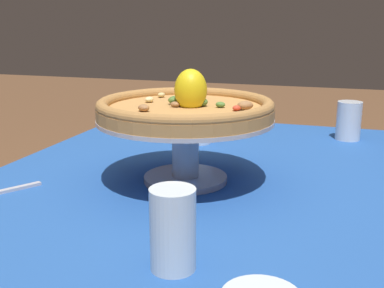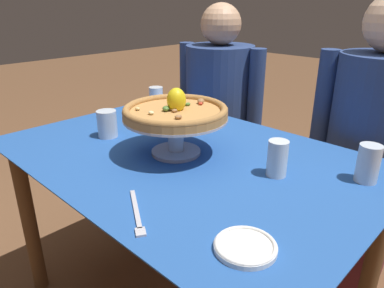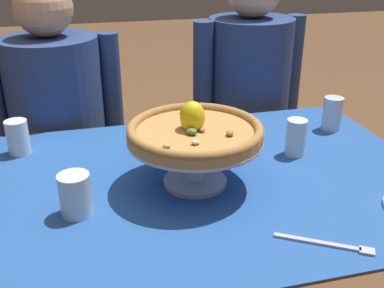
{
  "view_description": "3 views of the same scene",
  "coord_description": "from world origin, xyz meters",
  "views": [
    {
      "loc": [
        0.86,
        0.28,
        1.05
      ],
      "look_at": [
        -0.02,
        -0.0,
        0.81
      ],
      "focal_mm": 44.43,
      "sensor_mm": 36.0,
      "label": 1
    },
    {
      "loc": [
        0.83,
        -0.81,
        1.23
      ],
      "look_at": [
        -0.01,
        0.05,
        0.75
      ],
      "focal_mm": 33.58,
      "sensor_mm": 36.0,
      "label": 2
    },
    {
      "loc": [
        -0.3,
        -1.05,
        1.34
      ],
      "look_at": [
        -0.03,
        -0.01,
        0.84
      ],
      "focal_mm": 42.13,
      "sensor_mm": 36.0,
      "label": 3
    }
  ],
  "objects": [
    {
      "name": "water_glass_side_right",
      "position": [
        0.32,
        0.08,
        0.77
      ],
      "size": [
        0.06,
        0.06,
        0.11
      ],
      "color": "silver",
      "rests_on": "dining_table"
    },
    {
      "name": "diner_right",
      "position": [
        0.4,
        0.69,
        0.62
      ],
      "size": [
        0.5,
        0.39,
        1.27
      ],
      "color": "maroon",
      "rests_on": "ground"
    },
    {
      "name": "pizza_stand",
      "position": [
        -0.02,
        -0.02,
        0.82
      ],
      "size": [
        0.36,
        0.36,
        0.14
      ],
      "color": "#B7B7C1",
      "rests_on": "dining_table"
    },
    {
      "name": "diner_left",
      "position": [
        -0.4,
        0.66,
        0.6
      ],
      "size": [
        0.51,
        0.4,
        1.22
      ],
      "color": "navy",
      "rests_on": "ground"
    },
    {
      "name": "water_glass_back_right",
      "position": [
        0.53,
        0.23,
        0.78
      ],
      "size": [
        0.07,
        0.07,
        0.12
      ],
      "color": "silver",
      "rests_on": "dining_table"
    },
    {
      "name": "side_plate",
      "position": [
        0.47,
        -0.27,
        0.73
      ],
      "size": [
        0.14,
        0.14,
        0.02
      ],
      "color": "white",
      "rests_on": "dining_table"
    },
    {
      "name": "pizza",
      "position": [
        -0.02,
        -0.02,
        0.88
      ],
      "size": [
        0.35,
        0.35,
        0.1
      ],
      "color": "#BC8447",
      "rests_on": "pizza_stand"
    },
    {
      "name": "water_glass_back_left",
      "position": [
        -0.5,
        0.3,
        0.77
      ],
      "size": [
        0.07,
        0.07,
        0.11
      ],
      "color": "white",
      "rests_on": "dining_table"
    },
    {
      "name": "water_glass_side_left",
      "position": [
        -0.34,
        -0.09,
        0.77
      ],
      "size": [
        0.08,
        0.08,
        0.11
      ],
      "color": "silver",
      "rests_on": "dining_table"
    },
    {
      "name": "dinner_fork",
      "position": [
        0.19,
        -0.35,
        0.73
      ],
      "size": [
        0.19,
        0.13,
        0.01
      ],
      "color": "#B7B7C1",
      "rests_on": "dining_table"
    },
    {
      "name": "dining_table",
      "position": [
        0.0,
        0.0,
        0.62
      ],
      "size": [
        1.31,
        0.9,
        0.73
      ],
      "color": "brown",
      "rests_on": "ground"
    }
  ]
}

